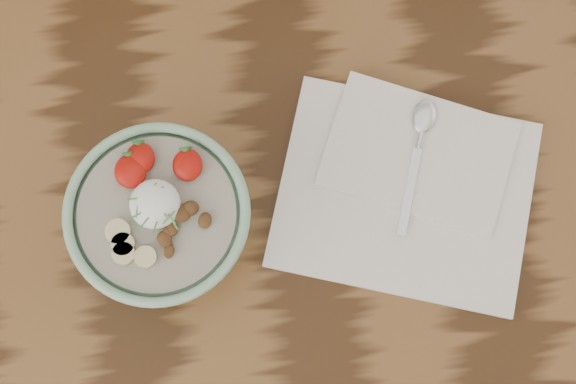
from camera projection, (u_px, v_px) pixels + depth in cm
name	position (u px, v px, depth cm)	size (l,w,h in cm)	color
table	(309.00, 292.00, 98.89)	(160.00, 90.00, 75.00)	#371F0D
breakfast_bowl	(162.00, 219.00, 84.77)	(19.11, 19.11, 12.72)	#87B592
napkin	(408.00, 186.00, 91.40)	(34.20, 30.86, 1.74)	white
spoon	(420.00, 135.00, 91.25)	(7.17, 15.84, 0.85)	silver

